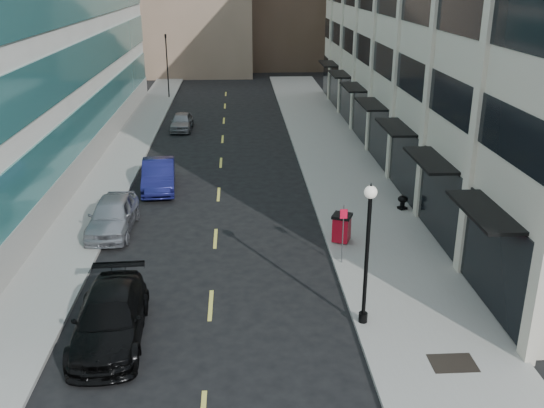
{
  "coord_description": "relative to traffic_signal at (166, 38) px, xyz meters",
  "views": [
    {
      "loc": [
        1.12,
        -11.54,
        11.36
      ],
      "look_at": [
        2.47,
        11.65,
        2.54
      ],
      "focal_mm": 40.0,
      "sensor_mm": 36.0,
      "label": 1
    }
  ],
  "objects": [
    {
      "name": "lamppost",
      "position": [
        10.8,
        -41.67,
        -2.59
      ],
      "size": [
        0.42,
        0.42,
        5.07
      ],
      "color": "black",
      "rests_on": "sidewalk_right"
    },
    {
      "name": "sign_post",
      "position": [
        10.83,
        -37.08,
        -3.94
      ],
      "size": [
        0.3,
        0.06,
        2.55
      ],
      "rotation": [
        0.0,
        0.0,
        0.02
      ],
      "color": "slate",
      "rests_on": "sidewalk_right"
    },
    {
      "name": "urn_planter",
      "position": [
        14.94,
        -31.16,
        -5.13
      ],
      "size": [
        0.51,
        0.51,
        0.71
      ],
      "rotation": [
        0.0,
        0.0,
        0.35
      ],
      "color": "black",
      "rests_on": "sidewalk_right"
    },
    {
      "name": "car_blue_sedan",
      "position": [
        2.15,
        -26.95,
        -4.89
      ],
      "size": [
        2.17,
        5.13,
        1.65
      ],
      "primitive_type": "imported",
      "rotation": [
        0.0,
        0.0,
        0.09
      ],
      "color": "#151750",
      "rests_on": "ground"
    },
    {
      "name": "sidewalk_right",
      "position": [
        13.0,
        -28.0,
        -5.64
      ],
      "size": [
        5.0,
        80.0,
        0.15
      ],
      "primitive_type": "cube",
      "color": "gray",
      "rests_on": "ground"
    },
    {
      "name": "road_centerline",
      "position": [
        5.5,
        -31.0,
        -5.71
      ],
      "size": [
        0.15,
        68.2,
        0.01
      ],
      "color": "#D8CC4C",
      "rests_on": "ground"
    },
    {
      "name": "car_black_pickup",
      "position": [
        2.3,
        -42.0,
        -4.92
      ],
      "size": [
        2.48,
        5.58,
        1.59
      ],
      "primitive_type": "imported",
      "rotation": [
        0.0,
        0.0,
        0.05
      ],
      "color": "black",
      "rests_on": "ground"
    },
    {
      "name": "building_right",
      "position": [
        22.44,
        -21.01,
        3.28
      ],
      "size": [
        15.3,
        46.5,
        18.25
      ],
      "color": "beige",
      "rests_on": "ground"
    },
    {
      "name": "sidewalk_left",
      "position": [
        -1.0,
        -28.0,
        -5.64
      ],
      "size": [
        3.0,
        80.0,
        0.15
      ],
      "primitive_type": "cube",
      "color": "gray",
      "rests_on": "ground"
    },
    {
      "name": "trash_bin",
      "position": [
        11.16,
        -34.96,
        -4.87
      ],
      "size": [
        1.05,
        1.05,
        1.3
      ],
      "rotation": [
        0.0,
        0.0,
        -0.41
      ],
      "color": "#AB0B1C",
      "rests_on": "sidewalk_right"
    },
    {
      "name": "traffic_signal",
      "position": [
        0.0,
        0.0,
        0.0
      ],
      "size": [
        0.66,
        0.66,
        6.98
      ],
      "color": "black",
      "rests_on": "ground"
    },
    {
      "name": "car_grey_sedan",
      "position": [
        2.3,
        -13.0,
        -5.05
      ],
      "size": [
        1.68,
        3.98,
        1.34
      ],
      "primitive_type": "imported",
      "rotation": [
        0.0,
        0.0,
        -0.02
      ],
      "color": "gray",
      "rests_on": "ground"
    },
    {
      "name": "grate_far",
      "position": [
        13.1,
        -44.2,
        -5.56
      ],
      "size": [
        1.4,
        1.0,
        0.01
      ],
      "primitive_type": "cube",
      "color": "black",
      "rests_on": "sidewalk_right"
    },
    {
      "name": "car_silver_sedan",
      "position": [
        0.7,
        -32.89,
        -4.89
      ],
      "size": [
        2.01,
        4.9,
        1.66
      ],
      "primitive_type": "imported",
      "rotation": [
        0.0,
        0.0,
        -0.01
      ],
      "color": "gray",
      "rests_on": "ground"
    }
  ]
}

